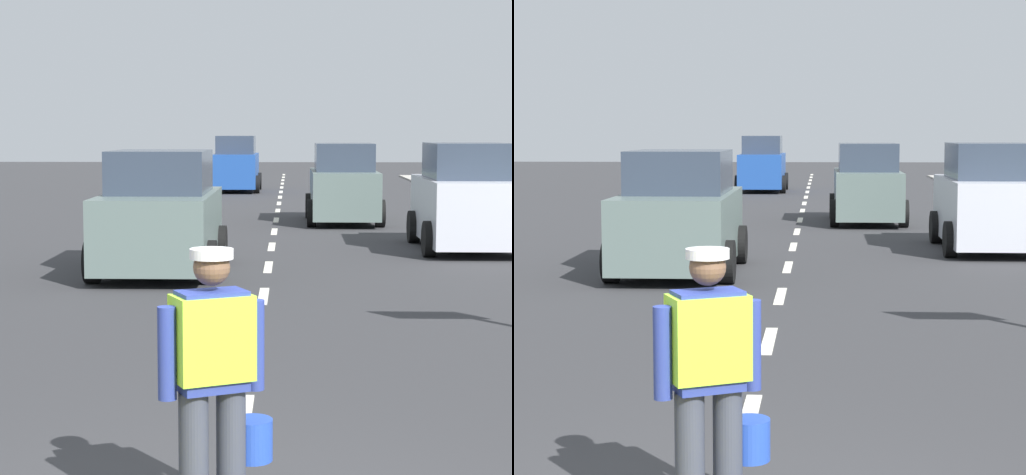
% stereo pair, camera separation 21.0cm
% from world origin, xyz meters
% --- Properties ---
extents(ground_plane, '(96.00, 96.00, 0.00)m').
position_xyz_m(ground_plane, '(0.00, 21.00, 0.00)').
color(ground_plane, '#333335').
extents(lane_center_line, '(0.14, 46.40, 0.01)m').
position_xyz_m(lane_center_line, '(0.00, 25.20, 0.00)').
color(lane_center_line, silver).
rests_on(lane_center_line, ground).
extents(road_worker, '(0.67, 0.57, 1.67)m').
position_xyz_m(road_worker, '(-0.06, 0.57, 0.93)').
color(road_worker, '#383D4C').
rests_on(road_worker, ground).
extents(car_oncoming_third, '(1.92, 3.95, 2.16)m').
position_xyz_m(car_oncoming_third, '(-1.76, 33.14, 1.00)').
color(car_oncoming_third, '#1E4799').
rests_on(car_oncoming_third, ground).
extents(car_parked_far, '(1.98, 3.83, 2.12)m').
position_xyz_m(car_parked_far, '(3.86, 14.38, 0.98)').
color(car_parked_far, silver).
rests_on(car_parked_far, ground).
extents(car_outgoing_far, '(1.91, 3.87, 2.04)m').
position_xyz_m(car_outgoing_far, '(1.74, 20.10, 0.94)').
color(car_outgoing_far, slate).
rests_on(car_outgoing_far, ground).
extents(car_oncoming_lead, '(2.03, 3.81, 2.03)m').
position_xyz_m(car_oncoming_lead, '(-1.78, 11.03, 0.94)').
color(car_oncoming_lead, slate).
rests_on(car_oncoming_lead, ground).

